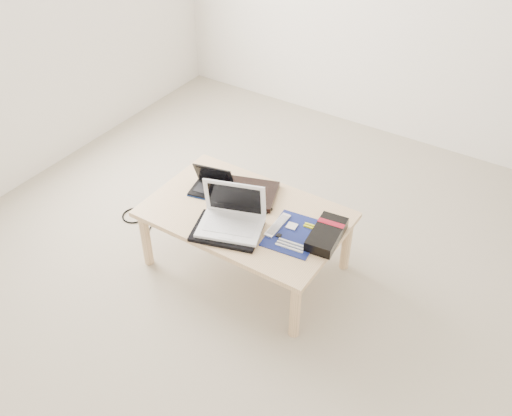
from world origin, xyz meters
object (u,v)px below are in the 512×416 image
Objects in this scene: white_laptop at (232,217)px; netbook at (212,186)px; gpu_box at (327,235)px; coffee_table at (245,219)px.

netbook is at bearing 143.86° from white_laptop.
netbook is 0.88× the size of gpu_box.
white_laptop is at bearing -86.00° from coffee_table.
white_laptop is (0.01, -0.14, 0.12)m from coffee_table.
netbook is at bearing 178.51° from gpu_box.
gpu_box is at bearing 5.51° from coffee_table.
coffee_table is at bearing -174.49° from gpu_box.
netbook reaches higher than coffee_table.
netbook is at bearing 166.52° from coffee_table.
white_laptop is at bearing -36.14° from netbook.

